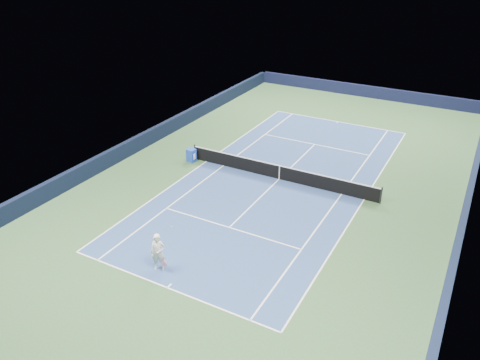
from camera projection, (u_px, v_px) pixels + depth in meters
The scene contains 19 objects.
ground at pixel (279, 179), 29.82m from camera, with size 40.00×40.00×0.00m, color #2E4F2B.
wall_far at pixel (365, 91), 44.99m from camera, with size 22.00×0.35×1.10m, color black.
wall_right at pixel (464, 215), 24.96m from camera, with size 0.35×40.00×1.10m, color #101A32.
wall_left at pixel (144, 140), 34.17m from camera, with size 0.35×40.00×1.10m, color black.
court_surface at pixel (279, 179), 29.82m from camera, with size 10.97×23.77×0.01m, color navy.
baseline_far at pixel (338, 122), 39.06m from camera, with size 10.97×0.08×0.00m, color white.
baseline_near at pixel (167, 288), 20.57m from camera, with size 10.97×0.08×0.00m, color white.
sideline_doubles_right at pixel (364, 199), 27.48m from camera, with size 0.08×23.77×0.00m, color white.
sideline_doubles_left at pixel (206, 161), 32.15m from camera, with size 0.08×23.77×0.00m, color white.
sideline_singles_right at pixel (342, 194), 28.06m from camera, with size 0.08×23.77×0.00m, color white.
sideline_singles_left at pixel (224, 166), 31.57m from camera, with size 0.08×23.77×0.00m, color white.
service_line_far at pixel (315, 144), 34.79m from camera, with size 8.23×0.08×0.00m, color white.
service_line_near at pixel (229, 227), 24.83m from camera, with size 8.23×0.08×0.00m, color white.
center_service_line at pixel (279, 179), 29.81m from camera, with size 0.08×12.80×0.00m, color white.
center_mark_far at pixel (337, 122), 38.95m from camera, with size 0.08×0.30×0.00m, color white.
center_mark_near at pixel (169, 286), 20.68m from camera, with size 0.08×0.30×0.00m, color white.
tennis_net at pixel (279, 172), 29.59m from camera, with size 12.90×0.10×1.07m.
sponsor_cube at pixel (191, 155), 31.98m from camera, with size 0.63×0.56×0.90m.
tennis_player at pixel (158, 252), 21.31m from camera, with size 0.89×1.38×1.88m.
Camera 1 is at (10.52, -24.43, 13.71)m, focal length 35.00 mm.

